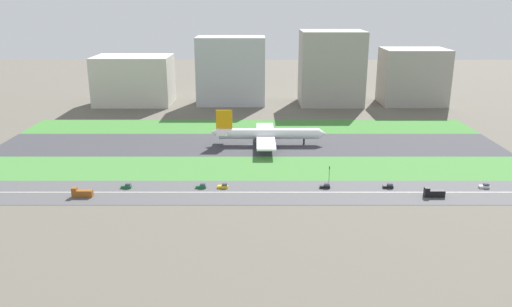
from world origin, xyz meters
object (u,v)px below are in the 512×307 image
Objects in this scene: airliner at (265,134)px; car_3 at (387,186)px; truck_1 at (432,193)px; office_tower at (330,68)px; car_2 at (125,186)px; car_4 at (324,186)px; cargo_warehouse at (411,77)px; hangar_building at (230,71)px; fuel_tank_west at (224,85)px; car_0 at (222,186)px; truck_0 at (80,193)px; traffic_light at (328,173)px; terminal_building at (132,80)px; car_5 at (200,186)px; car_1 at (483,186)px.

car_3 is at bearing -52.63° from airliner.
office_tower reaches higher than truck_1.
truck_1 is at bearing -4.40° from car_2.
cargo_warehouse reaches higher than car_4.
car_2 is 113.72m from car_3.
fuel_tank_west is (-6.97, 45.00, -18.14)m from hangar_building.
office_tower is 2.70× the size of fuel_tank_west.
car_0 is at bearing -106.27° from airliner.
truck_1 is (68.08, -78.00, -4.56)m from airliner.
airliner is 126.98m from office_tower.
car_4 is 0.52× the size of truck_0.
cargo_warehouse reaches higher than traffic_light.
car_0 is 199.39m from terminal_building.
car_0 is at bearing 0.00° from car_2.
car_3 and car_0 have the same top height.
cargo_warehouse reaches higher than car_2.
terminal_building is (-99.39, 114.00, 12.09)m from airliner.
truck_1 is 1.91× the size of car_5.
car_5 and car_2 have the same top height.
fuel_tank_west is at bearing 103.91° from car_4.
hangar_building is at bearing 102.25° from airliner.
car_4 is 204.05m from cargo_warehouse.
cargo_warehouse reaches higher than car_1.
car_0 is at bearing 0.00° from car_5.
office_tower is (71.50, 182.00, 26.75)m from car_0.
hangar_building is at bearing -64.19° from truck_1.
car_4 is 1.00× the size of car_3.
car_3 is at bearing -89.91° from office_tower.
airliner reaches higher than truck_1.
airliner is 1.13× the size of terminal_building.
truck_1 is at bearing -48.90° from terminal_building.
truck_0 is at bearing 0.00° from truck_1.
car_1 is 218.51m from hangar_building.
car_2 is 216.13m from office_tower.
car_4 is 0.09× the size of cargo_warehouse.
truck_1 is 198.49m from cargo_warehouse.
car_4 is 1.00× the size of car_5.
hangar_building is at bearing 180.00° from office_tower.
airliner is at bearing -134.99° from truck_0.
terminal_building is at bearing -146.37° from fuel_tank_west.
fuel_tank_west is at bearing 93.00° from car_0.
traffic_light is 0.35× the size of fuel_tank_west.
office_tower is at bearing 81.52° from car_4.
airliner is at bearing 127.37° from car_3.
car_0 is (-44.35, 0.00, 0.00)m from car_4.
car_2 is 1.00× the size of car_1.
truck_0 is 1.91× the size of car_1.
car_2 is 229.07m from fuel_tank_west.
truck_0 is 200.65m from hangar_building.
car_0 is at bearing -111.45° from office_tower.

